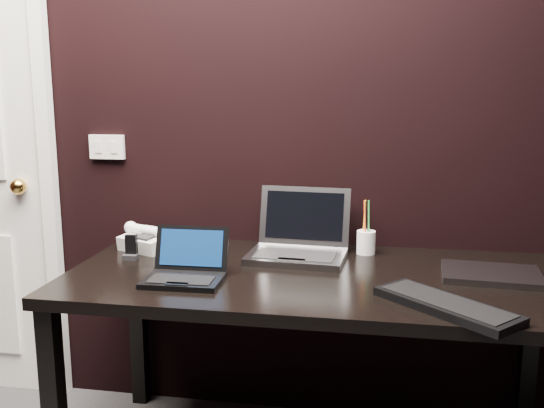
% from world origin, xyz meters
% --- Properties ---
extents(wall_back, '(4.00, 0.00, 4.00)m').
position_xyz_m(wall_back, '(0.00, 1.80, 1.30)').
color(wall_back, black).
rests_on(wall_back, ground).
extents(wall_switch, '(0.15, 0.02, 0.10)m').
position_xyz_m(wall_switch, '(-0.62, 1.79, 1.12)').
color(wall_switch, silver).
rests_on(wall_switch, wall_back).
extents(desk, '(1.70, 0.80, 0.74)m').
position_xyz_m(desk, '(0.30, 1.40, 0.66)').
color(desk, black).
rests_on(desk, ground).
extents(netbook, '(0.26, 0.23, 0.16)m').
position_xyz_m(netbook, '(-0.12, 1.25, 0.77)').
color(netbook, black).
rests_on(netbook, desk).
extents(silver_laptop, '(0.37, 0.34, 0.24)m').
position_xyz_m(silver_laptop, '(0.22, 1.60, 0.79)').
color(silver_laptop, gray).
rests_on(silver_laptop, desk).
extents(ext_keyboard, '(0.41, 0.40, 0.03)m').
position_xyz_m(ext_keyboard, '(0.70, 1.13, 0.75)').
color(ext_keyboard, black).
rests_on(ext_keyboard, desk).
extents(closed_laptop, '(0.33, 0.25, 0.02)m').
position_xyz_m(closed_laptop, '(0.88, 1.46, 0.75)').
color(closed_laptop, gray).
rests_on(closed_laptop, desk).
extents(desk_phone, '(0.24, 0.23, 0.11)m').
position_xyz_m(desk_phone, '(-0.38, 1.60, 0.78)').
color(desk_phone, silver).
rests_on(desk_phone, desk).
extents(mobile_phone, '(0.05, 0.05, 0.09)m').
position_xyz_m(mobile_phone, '(-0.39, 1.46, 0.77)').
color(mobile_phone, black).
rests_on(mobile_phone, desk).
extents(pen_cup, '(0.08, 0.08, 0.21)m').
position_xyz_m(pen_cup, '(0.46, 1.68, 0.79)').
color(pen_cup, white).
rests_on(pen_cup, desk).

